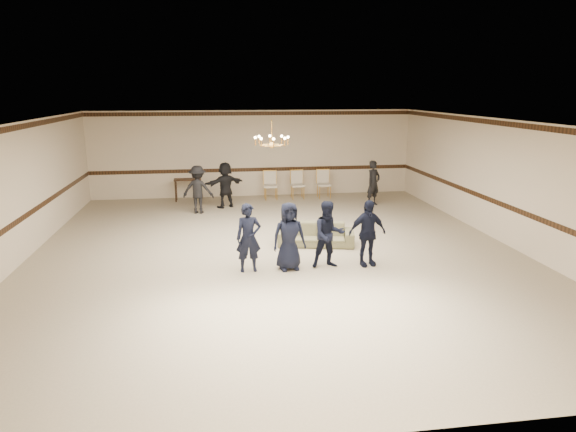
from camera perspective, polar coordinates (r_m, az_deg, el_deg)
name	(u,v)px	position (r m, az deg, el deg)	size (l,w,h in m)	color
room	(277,189)	(12.23, -1.28, 3.06)	(12.01, 14.01, 3.21)	#B5A88B
chair_rail	(254,170)	(19.18, -3.85, 5.25)	(12.00, 0.02, 0.14)	#3B2211
crown_molding	(253,113)	(18.97, -3.96, 11.46)	(12.00, 0.02, 0.14)	#3B2211
chandelier	(272,132)	(13.04, -1.86, 9.41)	(0.94, 0.94, 0.89)	gold
boy_a	(249,238)	(11.15, -4.47, -2.48)	(0.56, 0.37, 1.53)	black
boy_b	(289,236)	(11.24, 0.12, -2.29)	(0.75, 0.49, 1.53)	black
boy_c	(329,235)	(11.40, 4.60, -2.10)	(0.75, 0.58, 1.53)	black
boy_d	(367,233)	(11.63, 8.93, -1.91)	(0.90, 0.37, 1.53)	black
settee	(316,234)	(13.14, 3.17, -2.08)	(1.95, 0.76, 0.57)	#6A6946
adult_left	(198,190)	(16.68, -10.12, 2.96)	(1.01, 0.58, 1.56)	black
adult_mid	(225,185)	(17.36, -7.08, 3.50)	(1.45, 0.46, 1.56)	black
adult_right	(373,183)	(17.81, 9.61, 3.68)	(0.57, 0.37, 1.56)	black
banquet_chair_left	(271,186)	(18.57, -1.97, 3.44)	(0.49, 0.49, 1.02)	beige
banquet_chair_mid	(298,185)	(18.70, 1.09, 3.53)	(0.49, 0.49, 1.02)	beige
banquet_chair_right	(324,184)	(18.89, 4.09, 3.60)	(0.49, 0.49, 1.02)	beige
console_table	(188,190)	(18.70, -11.22, 2.93)	(0.97, 0.41, 0.81)	black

